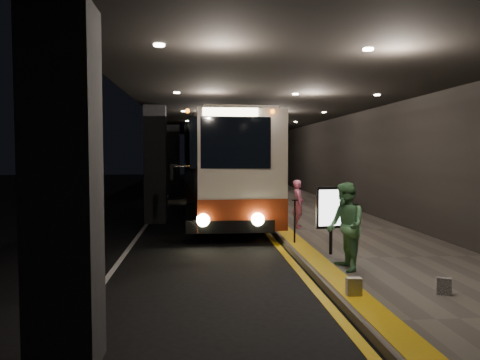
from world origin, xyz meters
name	(u,v)px	position (x,y,z in m)	size (l,w,h in m)	color
ground	(195,242)	(0.00, 0.00, 0.00)	(90.00, 90.00, 0.00)	black
lane_line_white	(151,219)	(-1.80, 5.00, 0.01)	(0.12, 50.00, 0.01)	silver
kerb_stripe_yellow	(254,218)	(2.35, 5.00, 0.01)	(0.18, 50.00, 0.01)	gold
sidewalk	(312,215)	(4.75, 5.00, 0.07)	(4.50, 50.00, 0.15)	#514C44
tactile_strip	(266,214)	(2.85, 5.00, 0.16)	(0.50, 50.00, 0.01)	gold
terminal_wall	(366,144)	(7.00, 5.00, 3.00)	(0.10, 50.00, 6.00)	black
support_columns	(156,164)	(-1.50, 4.00, 2.20)	(0.80, 24.80, 4.40)	black
canopy	(258,104)	(2.50, 5.00, 4.60)	(9.00, 50.00, 0.40)	black
coach_main	(220,172)	(1.01, 5.30, 1.86)	(3.30, 12.57, 3.89)	beige
coach_second	(213,163)	(1.12, 19.06, 1.95)	(3.29, 13.01, 4.06)	beige
passenger_boarding	(298,204)	(3.40, 1.37, 0.95)	(0.58, 0.38, 1.60)	#D16189
passenger_waiting_green	(346,226)	(3.21, -4.27, 1.08)	(0.91, 0.56, 1.87)	#447B4B
bag_polka	(444,286)	(4.39, -6.10, 0.30)	(0.25, 0.11, 0.30)	black
bag_plain	(354,287)	(2.80, -6.03, 0.31)	(0.25, 0.15, 0.32)	#B9B9AE
info_sign	(331,209)	(3.34, -2.72, 1.27)	(0.79, 0.24, 1.66)	black
stanchion_post	(295,222)	(2.75, -1.22, 0.75)	(0.05, 0.05, 1.19)	black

